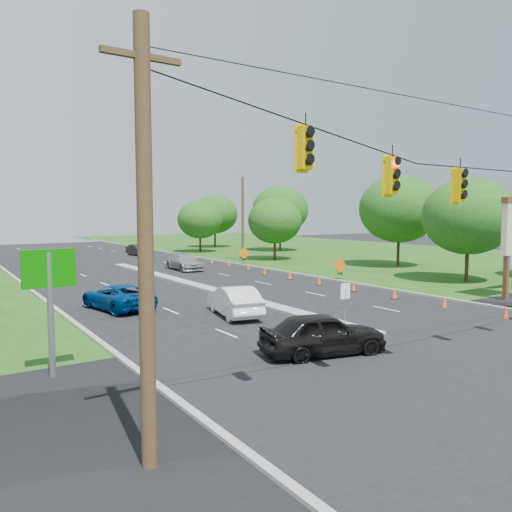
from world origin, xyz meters
TOP-DOWN VIEW (x-y plane):
  - ground at (0.00, 0.00)m, footprint 160.00×160.00m
  - grass_right at (30.00, 20.00)m, footprint 40.00×160.00m
  - cross_street at (0.00, 0.00)m, footprint 160.00×14.00m
  - curb_left at (-10.10, 30.00)m, footprint 0.25×110.00m
  - curb_right at (10.10, 30.00)m, footprint 0.25×110.00m
  - median at (0.00, 21.00)m, footprint 1.00×34.00m
  - median_sign at (0.00, 6.00)m, footprint 0.55×0.06m
  - signal_span at (-0.05, -1.00)m, footprint 25.60×0.32m
  - utility_pole_far_right at (12.50, 35.00)m, footprint 0.28×0.28m
  - cone_0 at (7.85, 3.00)m, footprint 0.32×0.32m
  - cone_1 at (7.85, 6.50)m, footprint 0.32×0.32m
  - cone_2 at (7.85, 10.00)m, footprint 0.32×0.32m
  - cone_3 at (7.85, 13.50)m, footprint 0.32×0.32m
  - cone_4 at (7.85, 17.00)m, footprint 0.32×0.32m
  - cone_5 at (7.85, 20.50)m, footprint 0.32×0.32m
  - cone_6 at (7.85, 24.00)m, footprint 0.32×0.32m
  - cone_7 at (8.45, 27.50)m, footprint 0.32×0.32m
  - cone_8 at (8.45, 31.00)m, footprint 0.32×0.32m
  - cone_9 at (8.45, 34.50)m, footprint 0.32×0.32m
  - cone_10 at (8.45, 38.00)m, footprint 0.32×0.32m
  - work_sign_1 at (10.80, 18.00)m, footprint 1.27×0.58m
  - work_sign_2 at (10.80, 32.00)m, footprint 1.27×0.58m
  - tree_7 at (18.00, 12.00)m, footprint 6.72×6.72m
  - tree_8 at (22.00, 22.00)m, footprint 7.56×7.56m
  - tree_9 at (16.00, 34.00)m, footprint 5.88×5.88m
  - tree_10 at (24.00, 44.00)m, footprint 7.56×7.56m
  - tree_11 at (20.00, 55.00)m, footprint 6.72×6.72m
  - tree_12 at (14.00, 48.00)m, footprint 5.88×5.88m
  - black_sedan at (-3.65, 3.29)m, footprint 4.98×2.88m
  - white_sedan at (-2.76, 11.14)m, footprint 2.57×4.88m
  - blue_pickup at (-7.20, 16.05)m, footprint 3.15×5.30m
  - silver_car_far at (3.78, 31.07)m, footprint 2.27×5.15m
  - silver_car_oncoming at (-5.80, 43.19)m, footprint 3.30×5.06m
  - dark_car_receding at (5.62, 48.03)m, footprint 2.05×4.29m

SIDE VIEW (x-z plane):
  - ground at x=0.00m, z-range 0.00..0.00m
  - grass_right at x=30.00m, z-range -0.03..0.03m
  - cross_street at x=0.00m, z-range -0.01..0.01m
  - curb_left at x=-10.10m, z-range -0.08..0.08m
  - curb_right at x=10.10m, z-range -0.08..0.08m
  - median at x=0.00m, z-range -0.09..0.09m
  - cone_0 at x=7.85m, z-range 0.00..0.70m
  - cone_1 at x=7.85m, z-range 0.00..0.70m
  - cone_2 at x=7.85m, z-range 0.00..0.70m
  - cone_3 at x=7.85m, z-range 0.00..0.70m
  - cone_4 at x=7.85m, z-range 0.00..0.70m
  - cone_5 at x=7.85m, z-range 0.00..0.70m
  - cone_6 at x=7.85m, z-range 0.00..0.70m
  - cone_7 at x=8.45m, z-range 0.00..0.70m
  - cone_8 at x=8.45m, z-range 0.00..0.70m
  - cone_9 at x=8.45m, z-range 0.00..0.70m
  - cone_10 at x=8.45m, z-range 0.00..0.70m
  - dark_car_receding at x=5.62m, z-range 0.00..1.36m
  - blue_pickup at x=-7.20m, z-range 0.00..1.38m
  - silver_car_far at x=3.78m, z-range 0.00..1.47m
  - white_sedan at x=-2.76m, z-range 0.00..1.53m
  - black_sedan at x=-3.65m, z-range 0.00..1.60m
  - silver_car_oncoming at x=-5.80m, z-range 0.00..1.60m
  - work_sign_1 at x=10.80m, z-range 0.41..1.78m
  - work_sign_2 at x=10.80m, z-range 0.41..1.78m
  - median_sign at x=0.00m, z-range 0.44..2.49m
  - tree_9 at x=16.00m, z-range 0.91..7.77m
  - tree_12 at x=14.00m, z-range 0.91..7.77m
  - utility_pole_far_right at x=12.50m, z-range 0.00..9.00m
  - tree_7 at x=18.00m, z-range 1.04..8.88m
  - tree_11 at x=20.00m, z-range 1.04..8.88m
  - signal_span at x=-0.05m, z-range 0.47..9.47m
  - tree_8 at x=22.00m, z-range 1.17..9.99m
  - tree_10 at x=24.00m, z-range 1.17..9.99m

